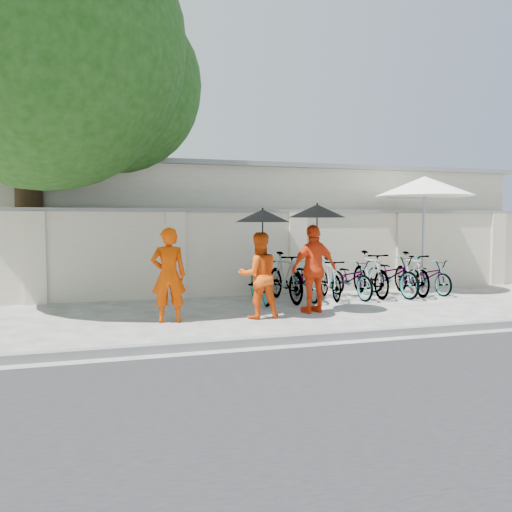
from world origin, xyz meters
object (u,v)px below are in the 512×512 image
object	(u,v)px
monk_left	(169,275)
patio_umbrella	(424,188)
monk_center	(259,275)
monk_right	(314,269)

from	to	relation	value
monk_left	patio_umbrella	distance (m)	7.19
patio_umbrella	monk_center	bearing A→B (deg)	-156.36
monk_right	patio_umbrella	world-z (taller)	patio_umbrella
monk_center	monk_right	distance (m)	1.22
monk_left	patio_umbrella	world-z (taller)	patio_umbrella
monk_left	monk_center	xyz separation A→B (m)	(1.64, -0.08, -0.05)
monk_left	patio_umbrella	size ratio (longest dim) A/B	0.55
monk_left	monk_right	world-z (taller)	monk_right
monk_left	patio_umbrella	bearing A→B (deg)	-158.88
monk_right	patio_umbrella	distance (m)	4.63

